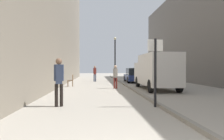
{
  "coord_description": "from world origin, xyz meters",
  "views": [
    {
      "loc": [
        -0.87,
        -2.37,
        1.5
      ],
      "look_at": [
        0.43,
        13.77,
        1.31
      ],
      "focal_mm": 32.48,
      "sensor_mm": 36.0,
      "label": 1
    }
  ],
  "objects_px": {
    "lamp_post": "(115,56)",
    "cafe_chair_near_window": "(71,80)",
    "pedestrian_main_foreground": "(95,73)",
    "delivery_van": "(156,71)",
    "street_sign_post": "(155,66)",
    "parked_car": "(135,75)",
    "pedestrian_far_crossing": "(59,79)",
    "pedestrian_mid_block": "(115,75)"
  },
  "relations": [
    {
      "from": "pedestrian_far_crossing",
      "to": "parked_car",
      "type": "bearing_deg",
      "value": 52.97
    },
    {
      "from": "delivery_van",
      "to": "lamp_post",
      "type": "distance_m",
      "value": 8.3
    },
    {
      "from": "delivery_van",
      "to": "cafe_chair_near_window",
      "type": "distance_m",
      "value": 6.69
    },
    {
      "from": "pedestrian_main_foreground",
      "to": "cafe_chair_near_window",
      "type": "relative_size",
      "value": 1.79
    },
    {
      "from": "pedestrian_main_foreground",
      "to": "lamp_post",
      "type": "xyz_separation_m",
      "value": [
        2.16,
        -0.09,
        1.75
      ]
    },
    {
      "from": "parked_car",
      "to": "street_sign_post",
      "type": "relative_size",
      "value": 1.64
    },
    {
      "from": "pedestrian_far_crossing",
      "to": "street_sign_post",
      "type": "xyz_separation_m",
      "value": [
        3.67,
        -0.37,
        0.47
      ]
    },
    {
      "from": "pedestrian_far_crossing",
      "to": "delivery_van",
      "type": "distance_m",
      "value": 7.99
    },
    {
      "from": "pedestrian_main_foreground",
      "to": "lamp_post",
      "type": "distance_m",
      "value": 2.78
    },
    {
      "from": "pedestrian_mid_block",
      "to": "parked_car",
      "type": "distance_m",
      "value": 6.68
    },
    {
      "from": "delivery_van",
      "to": "street_sign_post",
      "type": "relative_size",
      "value": 2.1
    },
    {
      "from": "street_sign_post",
      "to": "lamp_post",
      "type": "distance_m",
      "value": 14.08
    },
    {
      "from": "delivery_van",
      "to": "street_sign_post",
      "type": "distance_m",
      "value": 6.41
    },
    {
      "from": "pedestrian_main_foreground",
      "to": "pedestrian_far_crossing",
      "type": "bearing_deg",
      "value": -113.33
    },
    {
      "from": "pedestrian_main_foreground",
      "to": "pedestrian_mid_block",
      "type": "distance_m",
      "value": 7.41
    },
    {
      "from": "delivery_van",
      "to": "street_sign_post",
      "type": "bearing_deg",
      "value": -106.73
    },
    {
      "from": "pedestrian_main_foreground",
      "to": "cafe_chair_near_window",
      "type": "xyz_separation_m",
      "value": [
        -1.84,
        -5.31,
        -0.42
      ]
    },
    {
      "from": "pedestrian_mid_block",
      "to": "cafe_chair_near_window",
      "type": "bearing_deg",
      "value": -44.66
    },
    {
      "from": "street_sign_post",
      "to": "lamp_post",
      "type": "relative_size",
      "value": 0.55
    },
    {
      "from": "pedestrian_main_foreground",
      "to": "parked_car",
      "type": "height_order",
      "value": "pedestrian_main_foreground"
    },
    {
      "from": "pedestrian_mid_block",
      "to": "delivery_van",
      "type": "distance_m",
      "value": 2.85
    },
    {
      "from": "street_sign_post",
      "to": "pedestrian_main_foreground",
      "type": "bearing_deg",
      "value": -85.62
    },
    {
      "from": "delivery_van",
      "to": "pedestrian_mid_block",
      "type": "bearing_deg",
      "value": 165.06
    },
    {
      "from": "pedestrian_mid_block",
      "to": "pedestrian_far_crossing",
      "type": "height_order",
      "value": "pedestrian_far_crossing"
    },
    {
      "from": "lamp_post",
      "to": "cafe_chair_near_window",
      "type": "relative_size",
      "value": 5.06
    },
    {
      "from": "parked_car",
      "to": "pedestrian_far_crossing",
      "type": "bearing_deg",
      "value": -111.36
    },
    {
      "from": "parked_car",
      "to": "lamp_post",
      "type": "xyz_separation_m",
      "value": [
        -1.92,
        1.0,
        2.01
      ]
    },
    {
      "from": "pedestrian_far_crossing",
      "to": "delivery_van",
      "type": "xyz_separation_m",
      "value": [
        5.55,
        5.75,
        0.21
      ]
    },
    {
      "from": "pedestrian_mid_block",
      "to": "street_sign_post",
      "type": "relative_size",
      "value": 0.64
    },
    {
      "from": "lamp_post",
      "to": "cafe_chair_near_window",
      "type": "height_order",
      "value": "lamp_post"
    },
    {
      "from": "pedestrian_far_crossing",
      "to": "street_sign_post",
      "type": "relative_size",
      "value": 0.72
    },
    {
      "from": "delivery_van",
      "to": "parked_car",
      "type": "xyz_separation_m",
      "value": [
        -0.16,
        6.91,
        -0.57
      ]
    },
    {
      "from": "pedestrian_main_foreground",
      "to": "street_sign_post",
      "type": "height_order",
      "value": "street_sign_post"
    },
    {
      "from": "pedestrian_main_foreground",
      "to": "cafe_chair_near_window",
      "type": "height_order",
      "value": "pedestrian_main_foreground"
    },
    {
      "from": "pedestrian_far_crossing",
      "to": "delivery_van",
      "type": "relative_size",
      "value": 0.34
    },
    {
      "from": "pedestrian_far_crossing",
      "to": "parked_car",
      "type": "relative_size",
      "value": 0.44
    },
    {
      "from": "parked_car",
      "to": "lamp_post",
      "type": "height_order",
      "value": "lamp_post"
    },
    {
      "from": "pedestrian_main_foreground",
      "to": "delivery_van",
      "type": "height_order",
      "value": "delivery_van"
    },
    {
      "from": "cafe_chair_near_window",
      "to": "pedestrian_far_crossing",
      "type": "bearing_deg",
      "value": -178.54
    },
    {
      "from": "pedestrian_far_crossing",
      "to": "delivery_van",
      "type": "height_order",
      "value": "delivery_van"
    },
    {
      "from": "cafe_chair_near_window",
      "to": "street_sign_post",
      "type": "bearing_deg",
      "value": -156.62
    },
    {
      "from": "pedestrian_far_crossing",
      "to": "lamp_post",
      "type": "relative_size",
      "value": 0.39
    }
  ]
}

